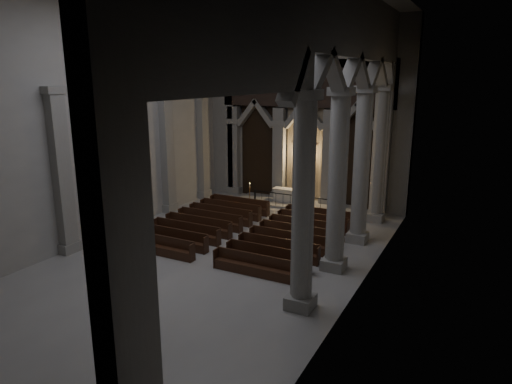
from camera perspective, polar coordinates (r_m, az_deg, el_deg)
room at (r=20.42m, az=-5.96°, el=11.80°), size 24.00×24.10×12.00m
sanctuary_wall at (r=30.77m, az=6.10°, el=10.73°), size 14.00×0.77×12.00m
right_arcade at (r=19.27m, az=10.47°, el=12.18°), size 1.00×24.00×12.00m
left_pilasters at (r=27.65m, az=-13.57°, el=4.39°), size 0.60×13.00×8.03m
sanctuary_step at (r=30.99m, az=5.16°, el=-1.51°), size 8.50×2.60×0.15m
altar at (r=31.26m, az=3.76°, el=-0.35°), size 1.74×0.70×0.89m
altar_rail at (r=29.76m, az=4.31°, el=-0.92°), size 5.29×0.09×1.04m
candle_stand_left at (r=30.47m, az=-0.80°, el=-1.01°), size 0.27×0.27×1.62m
candle_stand_right at (r=29.13m, az=9.06°, el=-2.04°), size 0.23×0.23×1.38m
pews at (r=24.68m, az=-1.22°, el=-5.04°), size 9.55×8.56×0.93m
worshipper at (r=26.86m, az=4.78°, el=-2.77°), size 0.48×0.35×1.23m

